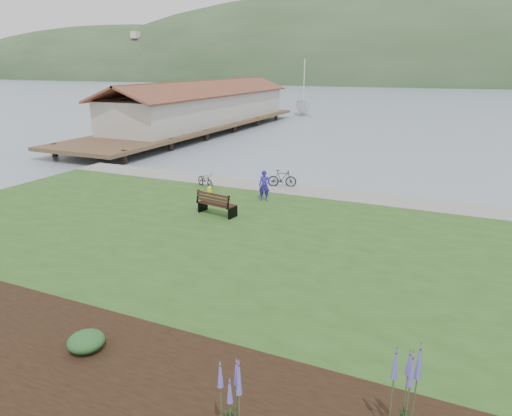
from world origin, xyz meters
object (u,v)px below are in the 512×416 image
Objects in this scene: park_bench at (216,203)px; person at (264,183)px; bicycle_a at (205,180)px; sailboat at (303,115)px.

park_bench is 1.07× the size of person.
sailboat is (-8.55, 42.42, -0.81)m from bicycle_a.
bicycle_a is at bearing -103.58° from sailboat.
park_bench is 5.15m from bicycle_a.
person is at bearing -98.76° from sailboat.
park_bench is at bearing -127.28° from person.
sailboat is at bearing 40.50° from bicycle_a.
park_bench is 3.30m from person.
sailboat is at bearing 88.47° from person.
sailboat reaches higher than bicycle_a.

